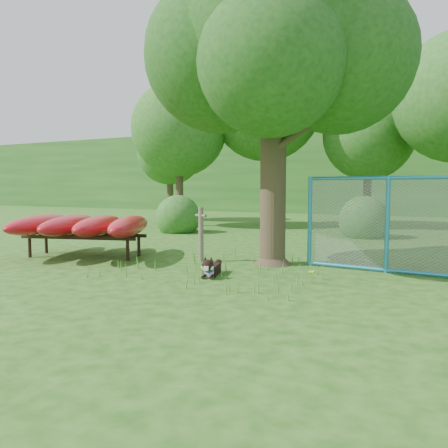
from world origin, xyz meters
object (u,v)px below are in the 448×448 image
at_px(fence_section, 387,224).
at_px(husky_dog, 211,268).
at_px(oak_tree, 273,47).
at_px(kayak_rack, 84,225).

bearing_deg(fence_section, husky_dog, -142.88).
height_order(oak_tree, husky_dog, oak_tree).
bearing_deg(oak_tree, husky_dog, -107.81).
distance_m(oak_tree, kayak_rack, 6.41).
bearing_deg(oak_tree, kayak_rack, -166.35).
bearing_deg(fence_section, kayak_rack, -165.15).
bearing_deg(kayak_rack, fence_section, -6.05).
relative_size(kayak_rack, husky_dog, 4.24).
xyz_separation_m(oak_tree, fence_section, (2.55, 0.06, -3.96)).
bearing_deg(fence_section, oak_tree, -173.19).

